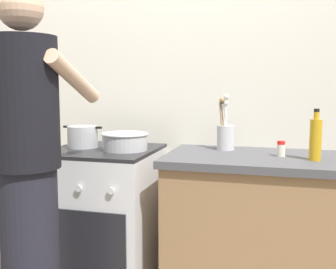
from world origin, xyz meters
TOP-DOWN VIEW (x-y plane):
  - back_wall at (0.20, 0.50)m, footprint 3.20×0.10m
  - countertop at (0.55, 0.15)m, footprint 1.00×0.60m
  - stove_range at (-0.35, 0.15)m, footprint 0.60×0.62m
  - pot at (-0.49, 0.17)m, footprint 0.25×0.18m
  - mixing_bowl at (-0.21, 0.14)m, footprint 0.27×0.27m
  - utensil_crock at (0.34, 0.30)m, footprint 0.10×0.10m
  - spice_bottle at (0.65, 0.16)m, footprint 0.04×0.04m
  - oil_bottle at (0.81, 0.09)m, footprint 0.06×0.06m
  - person at (-0.45, -0.45)m, footprint 0.41×0.50m

SIDE VIEW (x-z plane):
  - stove_range at x=-0.35m, z-range 0.00..0.90m
  - countertop at x=0.55m, z-range 0.00..0.90m
  - person at x=-0.45m, z-range 0.01..1.71m
  - spice_bottle at x=0.65m, z-range 0.90..0.98m
  - mixing_bowl at x=-0.21m, z-range 0.90..1.00m
  - pot at x=-0.49m, z-range 0.90..1.03m
  - utensil_crock at x=0.34m, z-range 0.83..1.15m
  - oil_bottle at x=0.81m, z-range 0.88..1.14m
  - back_wall at x=0.20m, z-range 0.00..2.50m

